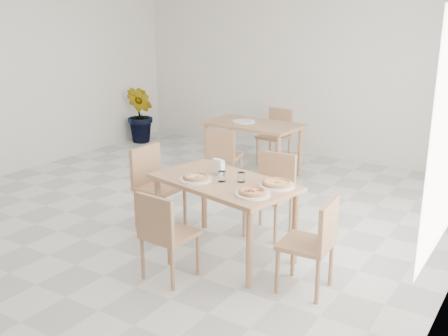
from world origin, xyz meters
The scene contains 21 objects.
main_table centered at (1.03, -0.36, 0.66)m, with size 1.48×1.02×0.75m.
chair_south centered at (0.88, -1.08, 0.47)m, with size 0.42×0.42×0.81m.
chair_north centered at (1.16, 0.36, 0.49)m, with size 0.43×0.43×0.85m.
chair_west centered at (0.00, -0.16, 0.51)m, with size 0.45×0.45×0.88m.
chair_east centered at (2.04, -0.56, 0.47)m, with size 0.43×0.43×0.82m.
plate_margherita centered at (1.52, -0.25, 0.76)m, with size 0.33×0.33×0.02m, color white.
plate_mushroom centered at (0.80, -0.50, 0.76)m, with size 0.30×0.30×0.02m, color white.
plate_pepperoni centered at (1.46, -0.58, 0.76)m, with size 0.31×0.31×0.02m, color white.
pizza_margherita centered at (1.52, -0.25, 0.78)m, with size 0.27×0.27×0.03m.
pizza_mushroom centered at (0.80, -0.50, 0.78)m, with size 0.26×0.26×0.03m.
pizza_pepperoni centered at (1.46, -0.58, 0.78)m, with size 0.27×0.27×0.03m.
tumbler_a centered at (1.03, -0.40, 0.80)m, with size 0.07×0.07×0.10m, color white.
tumbler_b centered at (1.19, -0.32, 0.80)m, with size 0.07×0.07×0.09m, color white.
napkin_holder centered at (0.88, -0.22, 0.82)m, with size 0.14×0.10×0.15m.
fork_a centered at (0.80, -0.14, 0.75)m, with size 0.02×0.19×0.01m, color silver.
fork_b centered at (0.89, -0.23, 0.75)m, with size 0.01×0.18×0.01m, color silver.
second_table centered at (-0.04, 2.06, 0.65)m, with size 1.37×0.82×0.75m.
chair_back_s centered at (-0.10, 1.35, 0.46)m, with size 0.47×0.47×0.80m.
chair_back_n centered at (-0.04, 2.78, 0.48)m, with size 0.45×0.45×0.84m.
plate_empty centered at (-0.19, 2.05, 0.76)m, with size 0.33×0.33×0.02m, color white.
potted_plant centered at (-2.65, 2.63, 0.51)m, with size 0.56×0.45×1.02m, color #1F6A22.
Camera 1 is at (3.55, -4.26, 2.25)m, focal length 42.00 mm.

